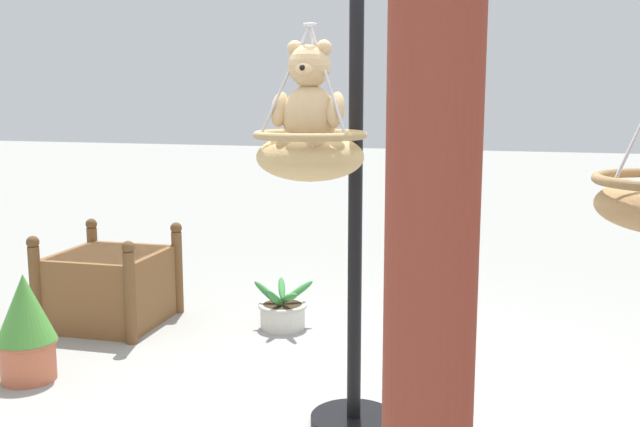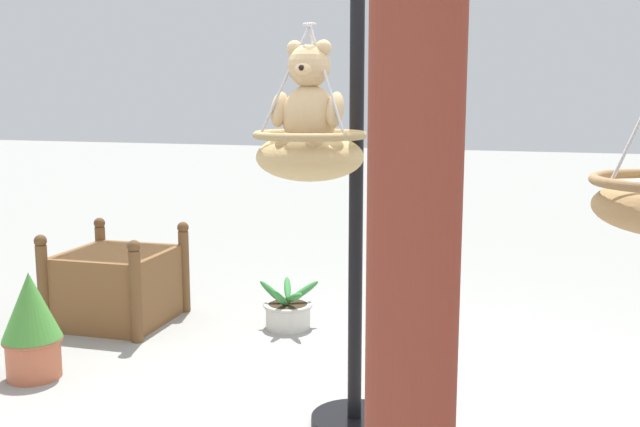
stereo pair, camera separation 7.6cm
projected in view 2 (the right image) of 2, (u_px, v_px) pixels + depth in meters
name	position (u px, v px, depth m)	size (l,w,h in m)	color
display_pole_central	(355.00, 282.00, 3.55)	(0.44, 0.44, 2.41)	black
hanging_basket_with_teddy	(310.00, 153.00, 3.26)	(0.52, 0.52, 0.70)	tan
teddy_bear	(308.00, 104.00, 3.20)	(0.34, 0.30, 0.49)	tan
greenhouse_pillar_left	(414.00, 204.00, 1.57)	(0.40, 0.40, 2.93)	brown
wooden_planter_box	(117.00, 284.00, 5.30)	(0.85, 0.86, 0.71)	brown
potted_plant_tall_leafy	(32.00, 324.00, 4.23)	(0.35, 0.35, 0.64)	#BC6042
potted_plant_bushy_green	(288.00, 311.00, 5.19)	(0.43, 0.49, 0.35)	beige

